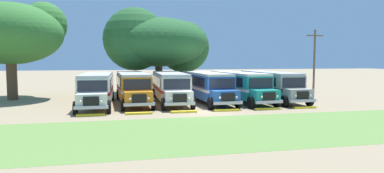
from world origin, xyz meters
TOP-DOWN VIEW (x-y plane):
  - ground_plane at (0.00, 0.00)m, footprint 220.00×220.00m
  - foreground_grass_strip at (0.00, -6.98)m, footprint 80.00×9.20m
  - parked_bus_slot_0 at (-8.41, 5.49)m, footprint 2.81×10.85m
  - parked_bus_slot_1 at (-5.26, 6.37)m, footprint 3.08×10.89m
  - parked_bus_slot_2 at (-1.79, 6.00)m, footprint 2.89×10.86m
  - parked_bus_slot_3 at (1.75, 5.72)m, footprint 2.95×10.87m
  - parked_bus_slot_4 at (4.94, 5.53)m, footprint 3.36×10.94m
  - parked_bus_slot_5 at (8.33, 5.66)m, footprint 2.88×10.86m
  - curb_wheelstop_0 at (-8.53, -0.28)m, footprint 2.00×0.36m
  - curb_wheelstop_1 at (-5.12, -0.28)m, footprint 2.00×0.36m
  - curb_wheelstop_2 at (-1.71, -0.28)m, footprint 2.00×0.36m
  - curb_wheelstop_3 at (1.71, -0.28)m, footprint 2.00×0.36m
  - curb_wheelstop_4 at (5.12, -0.28)m, footprint 2.00×0.36m
  - curb_wheelstop_5 at (8.53, -0.28)m, footprint 2.00×0.36m
  - broad_shade_tree at (-1.86, 15.38)m, footprint 13.07×11.96m
  - secondary_tree at (-17.11, 12.15)m, footprint 10.60×10.52m
  - utility_pole at (13.07, 5.55)m, footprint 1.80×0.20m

SIDE VIEW (x-z plane):
  - ground_plane at x=0.00m, z-range 0.00..0.00m
  - foreground_grass_strip at x=0.00m, z-range 0.00..0.01m
  - curb_wheelstop_0 at x=-8.53m, z-range 0.00..0.15m
  - curb_wheelstop_1 at x=-5.12m, z-range 0.00..0.15m
  - curb_wheelstop_2 at x=-1.71m, z-range 0.00..0.15m
  - curb_wheelstop_3 at x=1.71m, z-range 0.00..0.15m
  - curb_wheelstop_4 at x=5.12m, z-range 0.00..0.15m
  - curb_wheelstop_5 at x=8.53m, z-range 0.00..0.15m
  - parked_bus_slot_0 at x=-8.41m, z-range 0.17..2.99m
  - parked_bus_slot_1 at x=-5.26m, z-range 0.17..2.99m
  - parked_bus_slot_2 at x=-1.79m, z-range 0.17..2.99m
  - parked_bus_slot_3 at x=1.75m, z-range 0.17..2.99m
  - parked_bus_slot_4 at x=4.94m, z-range 0.17..2.99m
  - parked_bus_slot_5 at x=8.33m, z-range 0.17..2.99m
  - utility_pole at x=13.07m, z-range 0.25..7.34m
  - broad_shade_tree at x=-1.86m, z-range 1.13..11.16m
  - secondary_tree at x=-17.11m, z-range 1.77..11.88m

